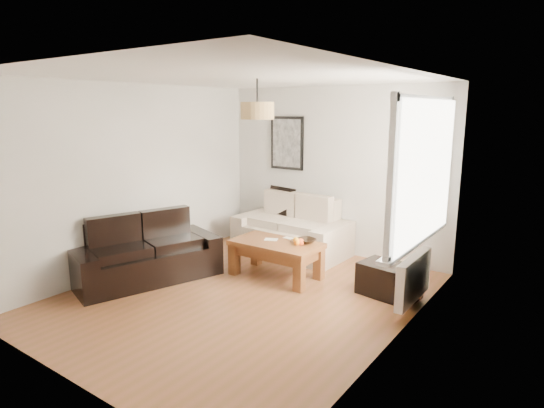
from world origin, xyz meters
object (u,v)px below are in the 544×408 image
Objects in this scene: loveseat_cream at (291,226)px; ottoman at (389,280)px; sofa_leather at (146,250)px; coffee_table at (276,259)px.

loveseat_cream reaches higher than ottoman.
sofa_leather is 1.76m from coffee_table.
coffee_table is at bearing -169.93° from ottoman.
ottoman is (1.50, 0.27, -0.05)m from coffee_table.
coffee_table is 1.53m from ottoman.
loveseat_cream is at bearing 112.15° from coffee_table.
sofa_leather is 2.69× the size of ottoman.
loveseat_cream reaches higher than coffee_table.
sofa_leather reaches higher than coffee_table.
ottoman is at bearing 10.07° from coffee_table.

